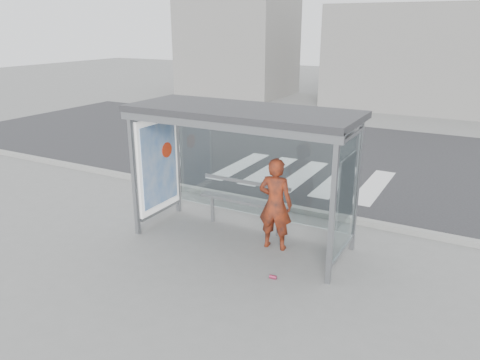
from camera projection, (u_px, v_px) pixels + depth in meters
name	position (u px, v px, depth m)	size (l,w,h in m)	color
ground	(241.00, 241.00, 9.17)	(80.00, 80.00, 0.00)	slate
road	(345.00, 157.00, 15.00)	(30.00, 10.00, 0.01)	#252528
curb	(281.00, 206.00, 10.77)	(30.00, 0.18, 0.12)	gray
crosswalk	(302.00, 176.00, 13.14)	(4.55, 3.00, 0.00)	silver
bus_shelter	(225.00, 140.00, 8.77)	(4.25, 1.65, 2.62)	gray
building_left	(238.00, 43.00, 27.77)	(6.00, 5.00, 6.00)	gray
building_center	(413.00, 57.00, 23.37)	(8.00, 5.00, 5.00)	gray
person	(275.00, 204.00, 8.64)	(0.64, 0.42, 1.77)	#DE4414
bench	(244.00, 201.00, 9.58)	(1.97, 0.24, 1.02)	slate
soda_can	(273.00, 277.00, 7.80)	(0.06, 0.06, 0.12)	#D53E6C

